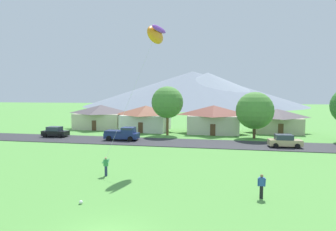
# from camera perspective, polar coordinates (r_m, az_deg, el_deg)

# --- Properties ---
(road_strip) EXTENTS (160.00, 6.90, 0.08)m
(road_strip) POSITION_cam_1_polar(r_m,az_deg,el_deg) (40.21, 3.05, -5.71)
(road_strip) COLOR #2D2D33
(road_strip) RESTS_ON ground
(mountain_east_ridge) EXTENTS (94.65, 94.65, 20.07)m
(mountain_east_ridge) POSITION_cam_1_polar(r_m,az_deg,el_deg) (165.56, 8.22, 5.39)
(mountain_east_ridge) COLOR gray
(mountain_east_ridge) RESTS_ON ground
(mountain_central_ridge) EXTENTS (135.90, 135.90, 21.78)m
(mountain_central_ridge) POSITION_cam_1_polar(r_m,az_deg,el_deg) (176.76, 5.17, 5.63)
(mountain_central_ridge) COLOR slate
(mountain_central_ridge) RESTS_ON ground
(house_leftmost) EXTENTS (9.18, 8.10, 4.92)m
(house_leftmost) POSITION_cam_1_polar(r_m,az_deg,el_deg) (53.71, -4.59, -0.46)
(house_leftmost) COLOR silver
(house_leftmost) RESTS_ON ground
(house_left_center) EXTENTS (9.69, 8.09, 5.09)m
(house_left_center) POSITION_cam_1_polar(r_m,az_deg,el_deg) (51.36, 9.46, -0.63)
(house_left_center) COLOR beige
(house_left_center) RESTS_ON ground
(house_right_center) EXTENTS (10.48, 7.35, 4.92)m
(house_right_center) POSITION_cam_1_polar(r_m,az_deg,el_deg) (58.63, -13.72, -0.17)
(house_right_center) COLOR beige
(house_right_center) RESTS_ON ground
(house_rightmost) EXTENTS (8.58, 7.98, 4.40)m
(house_rightmost) POSITION_cam_1_polar(r_m,az_deg,el_deg) (55.21, 21.71, -0.91)
(house_rightmost) COLOR beige
(house_rightmost) RESTS_ON ground
(tree_near_left) EXTENTS (5.52, 5.52, 8.50)m
(tree_near_left) POSITION_cam_1_polar(r_m,az_deg,el_deg) (47.46, -0.13, 2.75)
(tree_near_left) COLOR brown
(tree_near_left) RESTS_ON ground
(tree_left_of_center) EXTENTS (5.97, 5.97, 7.51)m
(tree_left_of_center) POSITION_cam_1_polar(r_m,az_deg,el_deg) (45.97, 17.61, 0.98)
(tree_left_of_center) COLOR #4C3823
(tree_left_of_center) RESTS_ON ground
(parked_car_black_west_end) EXTENTS (4.21, 2.10, 1.68)m
(parked_car_black_west_end) POSITION_cam_1_polar(r_m,az_deg,el_deg) (49.26, -22.44, -3.19)
(parked_car_black_west_end) COLOR black
(parked_car_black_west_end) RESTS_ON road_strip
(parked_car_tan_mid_east) EXTENTS (4.28, 2.24, 1.68)m
(parked_car_tan_mid_east) POSITION_cam_1_polar(r_m,az_deg,el_deg) (39.91, 23.09, -4.93)
(parked_car_tan_mid_east) COLOR tan
(parked_car_tan_mid_east) RESTS_ON road_strip
(pickup_truck_navy_west_side) EXTENTS (5.23, 2.38, 1.99)m
(pickup_truck_navy_west_side) POSITION_cam_1_polar(r_m,az_deg,el_deg) (42.84, -9.43, -3.75)
(pickup_truck_navy_west_side) COLOR navy
(pickup_truck_navy_west_side) RESTS_ON road_strip
(kite_flyer_with_kite) EXTENTS (4.36, 7.61, 14.14)m
(kite_flyer_with_kite) POSITION_cam_1_polar(r_m,az_deg,el_deg) (28.98, -2.76, 16.07)
(kite_flyer_with_kite) COLOR navy
(kite_flyer_with_kite) RESTS_ON ground
(watcher_person) EXTENTS (0.56, 0.24, 1.68)m
(watcher_person) POSITION_cam_1_polar(r_m,az_deg,el_deg) (20.31, 18.90, -13.69)
(watcher_person) COLOR black
(watcher_person) RESTS_ON ground
(soccer_ball) EXTENTS (0.24, 0.24, 0.24)m
(soccer_ball) POSITION_cam_1_polar(r_m,az_deg,el_deg) (19.48, -17.68, -16.82)
(soccer_ball) COLOR white
(soccer_ball) RESTS_ON ground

